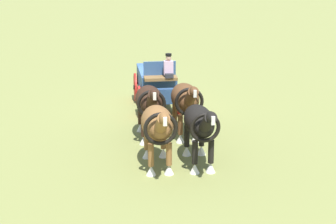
{
  "coord_description": "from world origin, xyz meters",
  "views": [
    {
      "loc": [
        20.68,
        0.93,
        6.31
      ],
      "look_at": [
        4.45,
        0.61,
        1.2
      ],
      "focal_mm": 53.11,
      "sensor_mm": 36.0,
      "label": 1
    }
  ],
  "objects_px": {
    "show_wagon": "(156,83)",
    "draft_horse_lead_near": "(200,124)",
    "draft_horse_rear_near": "(186,100)",
    "draft_horse_rear_off": "(149,102)",
    "draft_horse_lead_off": "(158,126)"
  },
  "relations": [
    {
      "from": "show_wagon",
      "to": "draft_horse_lead_near",
      "type": "distance_m",
      "value": 6.27
    },
    {
      "from": "draft_horse_rear_near",
      "to": "draft_horse_rear_off",
      "type": "relative_size",
      "value": 1.0
    },
    {
      "from": "draft_horse_rear_near",
      "to": "draft_horse_lead_near",
      "type": "height_order",
      "value": "draft_horse_rear_near"
    },
    {
      "from": "draft_horse_lead_near",
      "to": "draft_horse_lead_off",
      "type": "bearing_deg",
      "value": -81.83
    },
    {
      "from": "show_wagon",
      "to": "draft_horse_rear_near",
      "type": "bearing_deg",
      "value": 18.9
    },
    {
      "from": "draft_horse_lead_near",
      "to": "draft_horse_lead_off",
      "type": "relative_size",
      "value": 1.04
    },
    {
      "from": "draft_horse_lead_near",
      "to": "draft_horse_lead_off",
      "type": "height_order",
      "value": "draft_horse_lead_off"
    },
    {
      "from": "show_wagon",
      "to": "draft_horse_rear_near",
      "type": "relative_size",
      "value": 1.98
    },
    {
      "from": "draft_horse_rear_near",
      "to": "draft_horse_lead_off",
      "type": "height_order",
      "value": "draft_horse_rear_near"
    },
    {
      "from": "show_wagon",
      "to": "draft_horse_lead_off",
      "type": "height_order",
      "value": "show_wagon"
    },
    {
      "from": "show_wagon",
      "to": "draft_horse_lead_off",
      "type": "distance_m",
      "value": 6.26
    },
    {
      "from": "draft_horse_lead_near",
      "to": "draft_horse_rear_off",
      "type": "bearing_deg",
      "value": -144.74
    },
    {
      "from": "show_wagon",
      "to": "draft_horse_rear_near",
      "type": "xyz_separation_m",
      "value": [
        3.48,
        1.19,
        0.23
      ]
    },
    {
      "from": "draft_horse_rear_near",
      "to": "draft_horse_lead_near",
      "type": "relative_size",
      "value": 0.97
    },
    {
      "from": "show_wagon",
      "to": "draft_horse_rear_off",
      "type": "height_order",
      "value": "show_wagon"
    }
  ]
}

